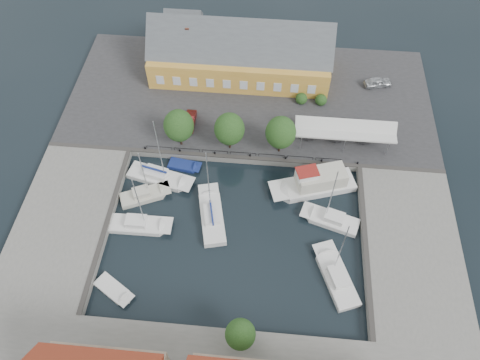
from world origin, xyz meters
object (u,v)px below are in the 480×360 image
at_px(east_boat_c, 336,277).
at_px(west_boat_a, 159,178).
at_px(warehouse, 237,55).
at_px(east_boat_a, 331,220).
at_px(car_red, 190,121).
at_px(west_boat_b, 144,196).
at_px(trawler, 316,184).
at_px(car_silver, 378,82).
at_px(launch_sw, 114,290).
at_px(center_sailboat, 212,216).
at_px(west_boat_c, 140,225).
at_px(tent_canopy, 345,129).
at_px(launch_nw, 184,166).

relative_size(east_boat_c, west_boat_a, 0.91).
distance_m(warehouse, east_boat_a, 30.95).
relative_size(car_red, east_boat_c, 0.38).
xyz_separation_m(warehouse, west_boat_b, (-10.06, -25.24, -4.17)).
xyz_separation_m(car_red, trawler, (18.57, -9.29, -0.68)).
bearing_deg(car_silver, launch_sw, 124.44).
relative_size(center_sailboat, west_boat_c, 1.16).
relative_size(car_red, west_boat_b, 0.45).
distance_m(warehouse, west_boat_c, 31.64).
height_order(east_boat_a, east_boat_c, east_boat_c).
height_order(east_boat_a, west_boat_b, east_boat_a).
distance_m(tent_canopy, launch_nw, 23.21).
bearing_deg(warehouse, car_red, -114.89).
height_order(warehouse, launch_nw, warehouse).
bearing_deg(car_red, trawler, -26.53).
relative_size(tent_canopy, car_red, 3.31).
bearing_deg(launch_sw, trawler, 35.85).
relative_size(trawler, east_boat_c, 1.07).
bearing_deg(trawler, west_boat_c, -159.98).
bearing_deg(west_boat_a, car_silver, 33.50).
xyz_separation_m(tent_canopy, center_sailboat, (-17.19, -13.87, -3.32)).
bearing_deg(west_boat_c, launch_sw, -97.44).
xyz_separation_m(tent_canopy, west_boat_b, (-26.66, -11.38, -3.42)).
distance_m(center_sailboat, east_boat_a, 15.46).
height_order(west_boat_b, launch_nw, west_boat_b).
distance_m(east_boat_a, launch_sw, 28.29).
bearing_deg(trawler, launch_nw, 173.69).
height_order(trawler, launch_sw, trawler).
distance_m(tent_canopy, car_red, 22.47).
bearing_deg(warehouse, car_silver, -3.42).
height_order(center_sailboat, launch_nw, center_sailboat).
distance_m(west_boat_b, launch_nw, 7.18).
xyz_separation_m(warehouse, launch_sw, (-10.82, -38.74, -4.34)).
bearing_deg(east_boat_a, west_boat_a, 168.51).
relative_size(car_red, center_sailboat, 0.33).
xyz_separation_m(east_boat_c, launch_nw, (-20.86, 15.16, -0.17)).
xyz_separation_m(car_silver, trawler, (-9.79, -20.30, -0.73)).
relative_size(tent_canopy, west_boat_a, 1.13).
distance_m(tent_canopy, car_silver, 14.02).
bearing_deg(east_boat_a, launch_sw, -155.10).
relative_size(west_boat_b, west_boat_c, 0.87).
xyz_separation_m(car_red, east_boat_a, (20.59, -14.47, -1.43)).
height_order(tent_canopy, trawler, trawler).
xyz_separation_m(west_boat_a, launch_sw, (-2.17, -16.69, -0.18)).
xyz_separation_m(warehouse, trawler, (12.83, -21.65, -3.41)).
xyz_separation_m(car_silver, launch_nw, (-28.22, -18.26, -1.66)).
bearing_deg(car_red, launch_nw, -88.83).
bearing_deg(east_boat_a, car_red, 144.90).
relative_size(west_boat_a, west_boat_b, 1.31).
distance_m(tent_canopy, center_sailboat, 22.33).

